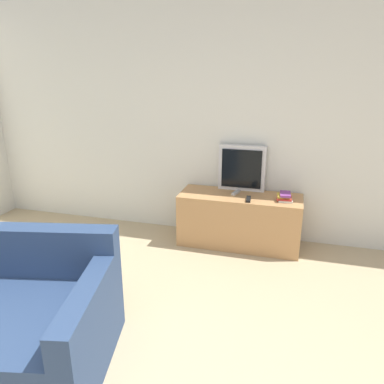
% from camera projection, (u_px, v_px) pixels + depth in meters
% --- Properties ---
extents(wall_back, '(9.00, 0.06, 2.60)m').
position_uv_depth(wall_back, '(232.00, 122.00, 4.07)').
color(wall_back, silver).
rests_on(wall_back, ground_plane).
extents(tv_stand, '(1.30, 0.48, 0.57)m').
position_uv_depth(tv_stand, '(239.00, 220.00, 4.08)').
color(tv_stand, tan).
rests_on(tv_stand, ground_plane).
extents(television, '(0.51, 0.09, 0.50)m').
position_uv_depth(television, '(242.00, 168.00, 4.10)').
color(television, silver).
rests_on(television, tv_stand).
extents(book_stack, '(0.17, 0.19, 0.08)m').
position_uv_depth(book_stack, '(285.00, 197.00, 3.83)').
color(book_stack, silver).
rests_on(book_stack, tv_stand).
extents(remote_on_stand, '(0.08, 0.16, 0.02)m').
position_uv_depth(remote_on_stand, '(236.00, 192.00, 4.05)').
color(remote_on_stand, '#B7B7B7').
rests_on(remote_on_stand, tv_stand).
extents(remote_secondary, '(0.06, 0.16, 0.02)m').
position_uv_depth(remote_secondary, '(249.00, 199.00, 3.84)').
color(remote_secondary, black).
rests_on(remote_secondary, tv_stand).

